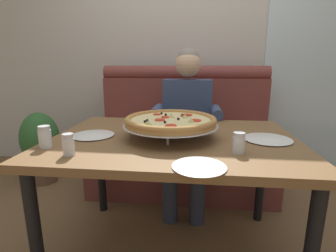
# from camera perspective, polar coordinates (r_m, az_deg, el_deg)

# --- Properties ---
(ground_plane) EXTENTS (16.00, 16.00, 0.00)m
(ground_plane) POSITION_cam_1_polar(r_m,az_deg,el_deg) (1.79, 1.15, -26.16)
(ground_plane) COLOR brown
(back_wall_with_window) EXTENTS (6.00, 0.12, 2.80)m
(back_wall_with_window) POSITION_cam_1_polar(r_m,az_deg,el_deg) (2.91, 4.17, 18.62)
(back_wall_with_window) COLOR beige
(back_wall_with_window) RESTS_ON ground_plane
(window_panel) EXTENTS (1.10, 0.02, 2.80)m
(window_panel) POSITION_cam_1_polar(r_m,az_deg,el_deg) (3.09, 31.42, 16.46)
(window_panel) COLOR white
(window_panel) RESTS_ON ground_plane
(booth_bench) EXTENTS (1.63, 0.78, 1.13)m
(booth_bench) POSITION_cam_1_polar(r_m,az_deg,el_deg) (2.44, 3.23, -4.17)
(booth_bench) COLOR brown
(booth_bench) RESTS_ON ground_plane
(dining_table) EXTENTS (1.35, 0.97, 0.75)m
(dining_table) POSITION_cam_1_polar(r_m,az_deg,el_deg) (1.45, 1.28, -5.52)
(dining_table) COLOR brown
(dining_table) RESTS_ON ground_plane
(diner_main) EXTENTS (0.54, 0.64, 1.27)m
(diner_main) POSITION_cam_1_polar(r_m,az_deg,el_deg) (2.10, 4.19, 1.69)
(diner_main) COLOR #2D3342
(diner_main) RESTS_ON ground_plane
(pizza) EXTENTS (0.52, 0.52, 0.13)m
(pizza) POSITION_cam_1_polar(r_m,az_deg,el_deg) (1.40, 0.57, 1.09)
(pizza) COLOR silver
(pizza) RESTS_ON dining_table
(shaker_oregano) EXTENTS (0.06, 0.06, 0.10)m
(shaker_oregano) POSITION_cam_1_polar(r_m,az_deg,el_deg) (1.21, 15.48, -3.95)
(shaker_oregano) COLOR white
(shaker_oregano) RESTS_ON dining_table
(shaker_pepper_flakes) EXTENTS (0.06, 0.06, 0.11)m
(shaker_pepper_flakes) POSITION_cam_1_polar(r_m,az_deg,el_deg) (1.38, -25.71, -2.52)
(shaker_pepper_flakes) COLOR white
(shaker_pepper_flakes) RESTS_ON dining_table
(shaker_parmesan) EXTENTS (0.05, 0.05, 0.10)m
(shaker_parmesan) POSITION_cam_1_polar(r_m,az_deg,el_deg) (1.22, -21.27, -4.21)
(shaker_parmesan) COLOR white
(shaker_parmesan) RESTS_ON dining_table
(plate_near_left) EXTENTS (0.24, 0.24, 0.02)m
(plate_near_left) POSITION_cam_1_polar(r_m,az_deg,el_deg) (1.51, -16.39, -1.74)
(plate_near_left) COLOR white
(plate_near_left) RESTS_ON dining_table
(plate_near_right) EXTENTS (0.26, 0.26, 0.02)m
(plate_near_right) POSITION_cam_1_polar(r_m,az_deg,el_deg) (1.47, 21.28, -2.52)
(plate_near_right) COLOR white
(plate_near_right) RESTS_ON dining_table
(plate_far_side) EXTENTS (0.22, 0.22, 0.02)m
(plate_far_side) POSITION_cam_1_polar(r_m,az_deg,el_deg) (1.02, 6.95, -8.63)
(plate_far_side) COLOR white
(plate_far_side) RESTS_ON dining_table
(patio_chair) EXTENTS (0.43, 0.43, 0.86)m
(patio_chair) POSITION_cam_1_polar(r_m,az_deg,el_deg) (3.84, 26.94, 2.81)
(patio_chair) COLOR black
(patio_chair) RESTS_ON ground_plane
(potted_plant) EXTENTS (0.36, 0.36, 0.70)m
(potted_plant) POSITION_cam_1_polar(r_m,az_deg,el_deg) (2.78, -26.50, -3.66)
(potted_plant) COLOR brown
(potted_plant) RESTS_ON ground_plane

